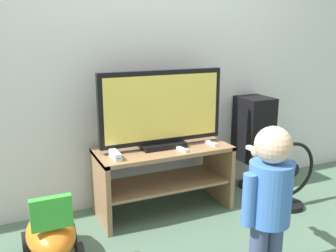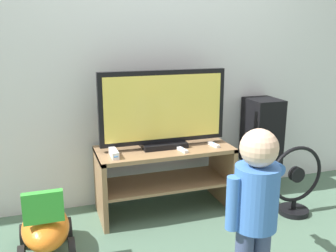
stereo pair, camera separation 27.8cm
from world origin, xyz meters
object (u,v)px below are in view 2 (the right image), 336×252
object	(u,v)px
television	(163,110)
child	(255,198)
ride_on_toy	(46,227)
remote_secondary	(182,150)
game_console	(114,153)
remote_primary	(214,145)
floor_fan	(296,184)
speaker_tower	(262,133)

from	to	relation	value
television	child	world-z (taller)	television
television	ride_on_toy	world-z (taller)	television
remote_secondary	game_console	bearing A→B (deg)	175.80
remote_primary	remote_secondary	world-z (taller)	same
ride_on_toy	child	bearing A→B (deg)	-33.28
child	ride_on_toy	size ratio (longest dim) A/B	1.86
remote_primary	floor_fan	distance (m)	0.71
child	floor_fan	distance (m)	1.08
remote_primary	ride_on_toy	bearing A→B (deg)	-168.84
television	game_console	size ratio (longest dim) A/B	5.78
speaker_tower	floor_fan	bearing A→B (deg)	-87.89
remote_primary	speaker_tower	world-z (taller)	speaker_tower
remote_primary	remote_secondary	xyz separation A→B (m)	(-0.28, -0.04, 0.00)
remote_primary	floor_fan	xyz separation A→B (m)	(0.57, -0.30, -0.29)
game_console	remote_secondary	xyz separation A→B (m)	(0.51, -0.04, -0.01)
remote_secondary	floor_fan	bearing A→B (deg)	-16.74
game_console	ride_on_toy	bearing A→B (deg)	-153.50
child	ride_on_toy	world-z (taller)	child
remote_secondary	ride_on_toy	world-z (taller)	remote_secondary
remote_secondary	remote_primary	bearing A→B (deg)	8.70
floor_fan	ride_on_toy	world-z (taller)	floor_fan
speaker_tower	ride_on_toy	xyz separation A→B (m)	(-1.86, -0.44, -0.35)
remote_secondary	ride_on_toy	xyz separation A→B (m)	(-1.02, -0.21, -0.36)
child	television	bearing A→B (deg)	98.97
ride_on_toy	remote_primary	bearing A→B (deg)	11.16
ride_on_toy	game_console	bearing A→B (deg)	26.50
child	floor_fan	bearing A→B (deg)	40.28
ride_on_toy	floor_fan	bearing A→B (deg)	-1.36
child	speaker_tower	distance (m)	1.39
remote_primary	ride_on_toy	distance (m)	1.37
game_console	child	world-z (taller)	child
game_console	speaker_tower	size ratio (longest dim) A/B	0.20
remote_primary	ride_on_toy	world-z (taller)	remote_primary
child	speaker_tower	world-z (taller)	child
television	floor_fan	bearing A→B (deg)	-22.94
game_console	remote_primary	bearing A→B (deg)	0.40
remote_primary	child	bearing A→B (deg)	-102.45
speaker_tower	ride_on_toy	distance (m)	1.94
television	game_console	distance (m)	0.51
television	child	xyz separation A→B (m)	(0.17, -1.07, -0.28)
game_console	child	bearing A→B (deg)	-58.86
remote_primary	remote_secondary	bearing A→B (deg)	-171.30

